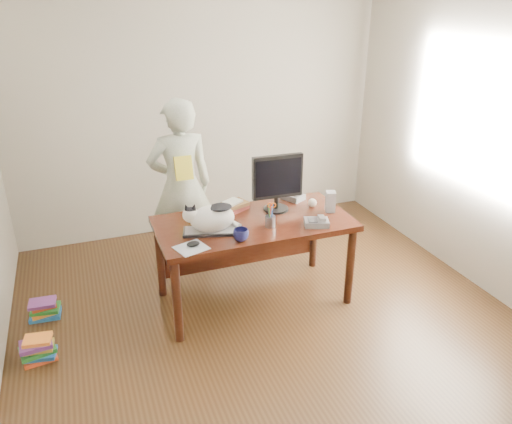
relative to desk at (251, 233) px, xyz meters
The scene contains 18 objects.
room 1.01m from the desk, 90.00° to the right, with size 4.50×4.50×4.50m.
desk is the anchor object (origin of this frame).
keyboard 0.44m from the desk, 155.73° to the right, with size 0.49×0.29×0.03m.
cat 0.51m from the desk, 156.77° to the right, with size 0.45×0.30×0.26m.
monitor 0.50m from the desk, 11.47° to the left, with size 0.44×0.22×0.50m.
pen_cup 0.32m from the desk, 69.68° to the right, with size 0.10×0.10×0.21m.
mousepad 0.72m from the desk, 148.42° to the right, with size 0.27×0.25×0.00m.
mouse 0.69m from the desk, 148.98° to the right, with size 0.11×0.09×0.04m.
coffee_mug 0.47m from the desk, 119.63° to the right, with size 0.12×0.12×0.09m, color #0D0E36.
phone 0.59m from the desk, 36.93° to the right, with size 0.23×0.20×0.09m.
speaker 0.73m from the desk, ahead, with size 0.11×0.11×0.18m.
baseball 0.61m from the desk, ahead, with size 0.08×0.08×0.08m.
book_stack 0.28m from the desk, 112.47° to the left, with size 0.28×0.25×0.09m.
calculator 0.58m from the desk, 25.57° to the left, with size 0.21×0.23×0.06m.
person 0.88m from the desk, 119.68° to the left, with size 0.60×0.39×1.64m, color silver.
held_book 0.84m from the desk, 126.50° to the left, with size 0.16×0.09×0.22m.
book_pile_a 1.85m from the desk, behind, with size 0.27×0.22×0.18m.
book_pile_b 1.82m from the desk, behind, with size 0.26×0.20×0.15m.
Camera 1 is at (-1.28, -2.89, 2.47)m, focal length 35.00 mm.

